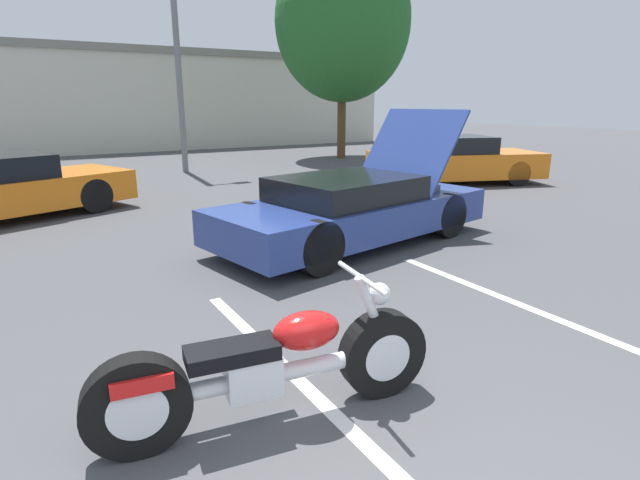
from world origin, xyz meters
name	(u,v)px	position (x,y,z in m)	size (l,w,h in m)	color
parking_stripe_middle	(347,427)	(0.55, 1.71, 0.00)	(0.12, 5.26, 0.01)	white
parking_stripe_back	(590,332)	(3.33, 1.71, 0.00)	(0.12, 5.26, 0.01)	white
far_building	(40,96)	(0.00, 24.03, 2.34)	(32.00, 4.20, 4.40)	beige
light_pole	(177,15)	(3.40, 14.87, 4.54)	(1.21, 0.28, 8.31)	slate
tree_background	(343,22)	(9.69, 15.69, 4.92)	(4.94, 4.94, 7.77)	brown
motorcycle	(270,368)	(0.15, 2.05, 0.39)	(2.36, 0.73, 0.96)	black
show_car_hood_open	(355,208)	(3.21, 5.46, 0.54)	(4.74, 2.56, 2.00)	navy
parked_car_right_row	(454,161)	(8.88, 8.99, 0.60)	(4.80, 3.26, 1.25)	orange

